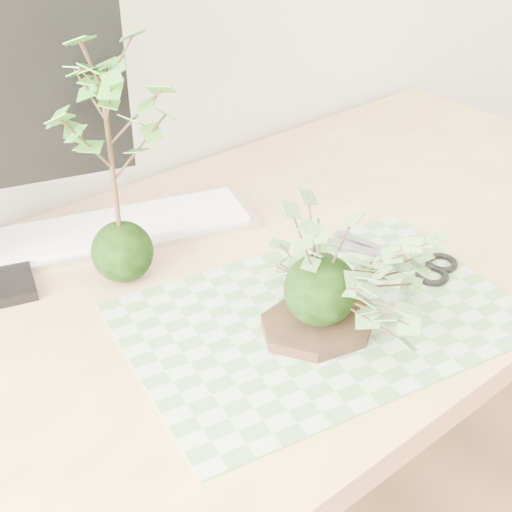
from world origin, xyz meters
name	(u,v)px	position (x,y,z in m)	size (l,w,h in m)	color
desk	(242,326)	(0.05, 1.23, 0.65)	(1.60, 0.70, 0.74)	tan
cutting_mat	(321,318)	(0.07, 1.09, 0.74)	(0.50, 0.33, 0.00)	#568451
stone_dish	(318,324)	(0.05, 1.07, 0.75)	(0.16, 0.16, 0.01)	black
ivy_kokedama	(322,261)	(0.05, 1.07, 0.85)	(0.30, 0.30, 0.18)	black
maple_kokedama	(105,108)	(-0.08, 1.34, 0.99)	(0.23, 0.23, 0.36)	black
keyboard	(112,230)	(-0.03, 1.45, 0.75)	(0.47, 0.27, 0.02)	#BEBEBF
scissors	(417,266)	(0.25, 1.08, 0.75)	(0.10, 0.20, 0.01)	gray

